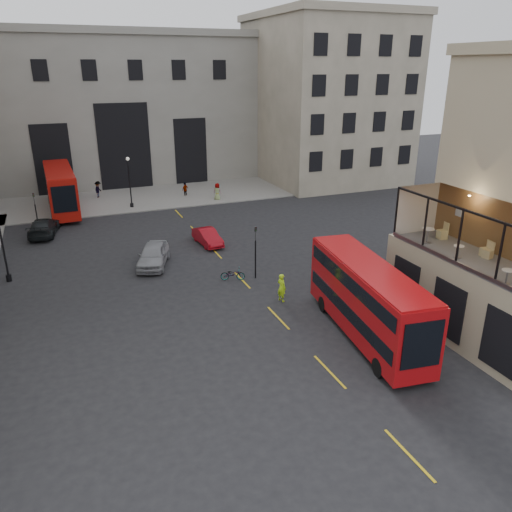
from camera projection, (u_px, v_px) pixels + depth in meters
name	position (u px, v px, depth m)	size (l,w,h in m)	color
ground	(364.00, 363.00, 25.03)	(140.00, 140.00, 0.00)	black
host_frontage	(471.00, 301.00, 26.53)	(3.00, 11.00, 4.50)	tan
cafe_floor	(478.00, 261.00, 25.70)	(3.00, 10.00, 0.10)	slate
gateway	(115.00, 105.00, 61.37)	(35.00, 10.60, 18.00)	gray
building_right	(325.00, 96.00, 62.94)	(16.60, 18.60, 20.00)	#ADA18C
pavement_far	(126.00, 199.00, 55.72)	(40.00, 12.00, 0.12)	slate
traffic_light_near	(255.00, 246.00, 34.17)	(0.16, 0.20, 3.80)	black
traffic_light_far	(36.00, 209.00, 43.04)	(0.16, 0.20, 3.80)	black
street_lamp_a	(3.00, 249.00, 33.70)	(0.36, 0.36, 5.33)	black
street_lamp_b	(130.00, 186.00, 51.42)	(0.36, 0.36, 5.33)	black
bus_near	(367.00, 297.00, 26.71)	(3.72, 10.70, 4.18)	#A30B0F
bus_far	(61.00, 188.00, 50.04)	(2.81, 11.21, 4.45)	#A5110B
car_a	(153.00, 255.00, 37.00)	(1.95, 4.84, 1.65)	gray
car_b	(208.00, 237.00, 41.43)	(1.38, 3.96, 1.31)	#9D0914
car_c	(44.00, 227.00, 43.68)	(2.09, 5.15, 1.50)	black
bicycle	(233.00, 274.00, 34.57)	(0.58, 1.67, 0.88)	gray
cyclist	(282.00, 288.00, 31.33)	(0.67, 0.44, 1.84)	#C0FF1A
pedestrian_b	(98.00, 190.00, 55.71)	(1.26, 0.72, 1.95)	gray
pedestrian_c	(185.00, 190.00, 56.52)	(0.95, 0.39, 1.62)	gray
pedestrian_d	(217.00, 192.00, 54.92)	(0.94, 0.61, 1.91)	gray
cafe_table_near	(507.00, 274.00, 22.77)	(0.54, 0.54, 0.68)	beige
cafe_table_mid	(459.00, 250.00, 25.86)	(0.53, 0.53, 0.66)	white
cafe_table_far	(428.00, 233.00, 28.00)	(0.68, 0.68, 0.85)	silver
cafe_chair_b	(488.00, 253.00, 25.87)	(0.51, 0.51, 0.86)	tan
cafe_chair_c	(485.00, 252.00, 26.09)	(0.50, 0.50, 0.87)	tan
cafe_chair_d	(442.00, 234.00, 28.75)	(0.52, 0.52, 0.96)	tan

